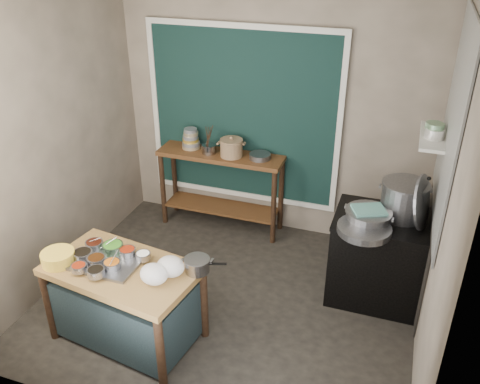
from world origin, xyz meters
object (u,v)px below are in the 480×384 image
(condiment_tray, at_px, (107,263))
(ceramic_crock, at_px, (231,149))
(stove_block, at_px, (380,259))
(stock_pot, at_px, (404,200))
(utensil_cup, at_px, (209,149))
(yellow_basin, at_px, (58,258))
(steamer, at_px, (368,217))
(saucepan, at_px, (197,265))
(prep_table, at_px, (126,303))
(back_counter, at_px, (221,190))

(condiment_tray, distance_m, ceramic_crock, 2.05)
(stove_block, xyz_separation_m, stock_pot, (0.12, 0.09, 0.62))
(ceramic_crock, bearing_deg, utensil_cup, 179.89)
(yellow_basin, height_order, stock_pot, stock_pot)
(condiment_tray, relative_size, steamer, 1.29)
(steamer, bearing_deg, stove_block, 45.77)
(utensil_cup, bearing_deg, ceramic_crock, -0.11)
(stove_block, distance_m, utensil_cup, 2.22)
(saucepan, height_order, ceramic_crock, ceramic_crock)
(prep_table, bearing_deg, back_counter, 95.72)
(condiment_tray, bearing_deg, steamer, 29.77)
(stock_pot, xyz_separation_m, steamer, (-0.28, -0.25, -0.10))
(utensil_cup, relative_size, ceramic_crock, 0.62)
(back_counter, height_order, yellow_basin, back_counter)
(prep_table, bearing_deg, stove_block, 41.50)
(yellow_basin, bearing_deg, stock_pot, 29.53)
(saucepan, xyz_separation_m, ceramic_crock, (-0.37, 1.84, 0.23))
(condiment_tray, relative_size, yellow_basin, 1.97)
(yellow_basin, height_order, steamer, steamer)
(yellow_basin, bearing_deg, saucepan, 13.60)
(prep_table, bearing_deg, yellow_basin, -159.00)
(prep_table, height_order, yellow_basin, yellow_basin)
(condiment_tray, height_order, ceramic_crock, ceramic_crock)
(condiment_tray, bearing_deg, prep_table, -1.32)
(utensil_cup, distance_m, ceramic_crock, 0.27)
(back_counter, distance_m, ceramic_crock, 0.58)
(back_counter, xyz_separation_m, stove_block, (1.90, -0.73, -0.05))
(stove_block, relative_size, yellow_basin, 3.25)
(saucepan, distance_m, stock_pot, 1.96)
(yellow_basin, xyz_separation_m, steamer, (2.37, 1.25, 0.15))
(prep_table, bearing_deg, saucepan, 23.11)
(stove_block, bearing_deg, condiment_tray, -148.83)
(ceramic_crock, distance_m, steamer, 1.82)
(saucepan, bearing_deg, steamer, 19.27)
(stove_block, distance_m, ceramic_crock, 1.99)
(prep_table, distance_m, stove_block, 2.38)
(prep_table, xyz_separation_m, condiment_tray, (-0.14, 0.00, 0.39))
(yellow_basin, bearing_deg, back_counter, 73.75)
(back_counter, xyz_separation_m, utensil_cup, (-0.13, -0.03, 0.53))
(ceramic_crock, bearing_deg, prep_table, -96.91)
(prep_table, distance_m, steamer, 2.24)
(back_counter, distance_m, yellow_basin, 2.26)
(back_counter, bearing_deg, stock_pot, -17.63)
(steamer, bearing_deg, prep_table, -148.34)
(ceramic_crock, xyz_separation_m, stock_pot, (1.88, -0.61, 0.01))
(prep_table, xyz_separation_m, ceramic_crock, (0.24, 2.00, 0.67))
(saucepan, bearing_deg, back_counter, 86.17)
(back_counter, relative_size, utensil_cup, 8.69)
(ceramic_crock, bearing_deg, condiment_tray, -100.80)
(yellow_basin, height_order, ceramic_crock, ceramic_crock)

